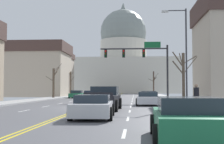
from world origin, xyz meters
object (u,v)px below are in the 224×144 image
at_px(pickup_truck_near_02, 104,99).
at_px(sedan_oncoming_01, 77,94).
at_px(sedan_oncoming_00, 91,95).
at_px(sedan_near_03, 93,107).
at_px(bicycle_parked, 193,102).
at_px(sedan_near_00, 148,97).
at_px(sedan_oncoming_02, 104,93).
at_px(signal_gantry, 143,58).
at_px(pedestrian_00, 196,96).
at_px(sedan_near_04, 188,121).
at_px(street_lamp_right, 183,48).
at_px(sedan_near_01, 148,99).

xyz_separation_m(pickup_truck_near_02, sedan_oncoming_01, (-7.04, 28.12, -0.17)).
xyz_separation_m(pickup_truck_near_02, sedan_oncoming_00, (-3.67, 19.90, -0.16)).
distance_m(pickup_truck_near_02, sedan_oncoming_00, 20.23).
height_order(sedan_near_03, bicycle_parked, sedan_near_03).
xyz_separation_m(sedan_near_00, sedan_oncoming_01, (-10.60, 15.93, -0.00)).
bearing_deg(sedan_oncoming_02, signal_gantry, -73.33).
bearing_deg(pedestrian_00, pickup_truck_near_02, 162.44).
relative_size(sedan_oncoming_00, sedan_oncoming_01, 0.91).
height_order(pickup_truck_near_02, sedan_near_03, pickup_truck_near_02).
height_order(sedan_near_04, bicycle_parked, sedan_near_04).
bearing_deg(sedan_oncoming_00, pedestrian_00, -66.16).
distance_m(street_lamp_right, sedan_oncoming_02, 34.49).
bearing_deg(signal_gantry, sedan_near_01, -88.60).
bearing_deg(sedan_oncoming_01, sedan_near_03, -78.30).
bearing_deg(pickup_truck_near_02, sedan_near_03, -89.53).
relative_size(sedan_oncoming_00, pedestrian_00, 2.62).
bearing_deg(sedan_near_01, bicycle_parked, -61.22).
bearing_deg(sedan_near_01, sedan_oncoming_02, 102.59).
relative_size(street_lamp_right, sedan_oncoming_02, 1.73).
bearing_deg(sedan_oncoming_01, bicycle_parked, -63.62).
bearing_deg(sedan_oncoming_02, sedan_near_01, -77.41).
bearing_deg(sedan_near_03, sedan_oncoming_02, 94.86).
distance_m(sedan_oncoming_01, bicycle_parked, 30.00).
height_order(sedan_near_01, sedan_near_03, sedan_near_01).
relative_size(pickup_truck_near_02, pedestrian_00, 3.27).
distance_m(sedan_near_04, sedan_oncoming_01, 42.64).
bearing_deg(street_lamp_right, sedan_oncoming_00, 124.28).
bearing_deg(sedan_oncoming_01, street_lamp_right, -59.74).
height_order(pickup_truck_near_02, sedan_near_04, pickup_truck_near_02).
bearing_deg(street_lamp_right, sedan_near_03, -118.44).
distance_m(sedan_near_00, sedan_near_04, 25.35).
bearing_deg(sedan_near_00, bicycle_parked, -76.00).
height_order(sedan_near_01, bicycle_parked, sedan_near_01).
xyz_separation_m(signal_gantry, street_lamp_right, (3.16, -10.02, -0.11)).
xyz_separation_m(signal_gantry, pickup_truck_near_02, (-3.09, -15.36, -4.30)).
xyz_separation_m(signal_gantry, sedan_oncoming_00, (-6.76, 4.53, -4.46)).
height_order(sedan_near_00, sedan_near_03, sedan_near_00).
height_order(sedan_near_00, sedan_oncoming_01, sedan_near_00).
bearing_deg(bicycle_parked, sedan_near_01, 118.78).
bearing_deg(sedan_oncoming_00, signal_gantry, -33.87).
height_order(street_lamp_right, sedan_near_01, street_lamp_right).
height_order(sedan_near_01, pedestrian_00, pedestrian_00).
bearing_deg(sedan_oncoming_00, sedan_near_03, -81.87).
distance_m(street_lamp_right, bicycle_parked, 6.05).
xyz_separation_m(signal_gantry, sedan_near_03, (-3.04, -21.47, -4.47)).
distance_m(sedan_near_00, pedestrian_00, 14.29).
height_order(street_lamp_right, pickup_truck_near_02, street_lamp_right).
xyz_separation_m(signal_gantry, sedan_near_04, (0.54, -28.52, -4.45)).
bearing_deg(bicycle_parked, sedan_near_03, -130.34).
bearing_deg(pickup_truck_near_02, street_lamp_right, 40.53).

